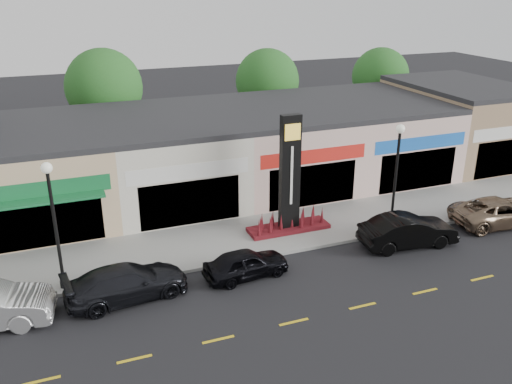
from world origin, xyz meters
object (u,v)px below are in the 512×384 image
(pylon_sign, at_px, (289,191))
(car_gold_suv, at_px, (499,211))
(lamp_east_near, at_px, (397,167))
(car_black_conv, at_px, (408,231))
(lamp_west_near, at_px, (54,214))
(car_black_sedan, at_px, (246,264))
(car_dark_sedan, at_px, (127,283))

(pylon_sign, distance_m, car_gold_suv, 11.30)
(lamp_east_near, distance_m, car_black_conv, 3.21)
(lamp_west_near, xyz_separation_m, car_black_conv, (15.78, -1.72, -2.70))
(car_black_conv, distance_m, car_gold_suv, 6.01)
(lamp_west_near, xyz_separation_m, car_black_sedan, (7.46, -1.68, -2.84))
(pylon_sign, relative_size, car_black_sedan, 1.60)
(lamp_east_near, xyz_separation_m, car_dark_sedan, (-13.61, -1.56, -2.76))
(car_black_sedan, bearing_deg, lamp_west_near, 71.80)
(car_dark_sedan, bearing_deg, lamp_east_near, -90.29)
(car_black_sedan, relative_size, car_black_conv, 0.79)
(car_gold_suv, bearing_deg, lamp_east_near, 82.74)
(pylon_sign, relative_size, car_black_conv, 1.27)
(pylon_sign, height_order, car_black_conv, pylon_sign)
(lamp_east_near, xyz_separation_m, car_black_conv, (-0.22, -1.72, -2.70))
(lamp_west_near, height_order, pylon_sign, pylon_sign)
(lamp_west_near, bearing_deg, car_gold_suv, -3.56)
(lamp_east_near, bearing_deg, lamp_west_near, 180.00)
(lamp_west_near, height_order, lamp_east_near, same)
(lamp_west_near, distance_m, car_dark_sedan, 3.97)
(car_black_sedan, distance_m, car_gold_suv, 14.32)
(lamp_east_near, height_order, car_black_sedan, lamp_east_near)
(pylon_sign, height_order, car_black_sedan, pylon_sign)
(lamp_east_near, relative_size, car_black_sedan, 1.46)
(pylon_sign, bearing_deg, car_dark_sedan, -159.26)
(lamp_east_near, distance_m, pylon_sign, 5.42)
(pylon_sign, bearing_deg, car_black_conv, -35.59)
(car_black_sedan, relative_size, car_gold_suv, 0.73)
(car_black_conv, xyz_separation_m, car_gold_suv, (6.00, 0.37, -0.07))
(pylon_sign, bearing_deg, car_gold_suv, -15.81)
(pylon_sign, relative_size, car_dark_sedan, 1.22)
(car_dark_sedan, height_order, car_black_sedan, car_dark_sedan)
(lamp_west_near, bearing_deg, car_black_sedan, -12.71)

